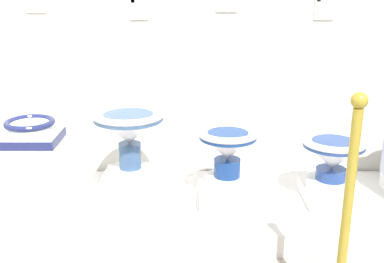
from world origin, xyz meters
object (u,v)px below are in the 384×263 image
Objects in this scene: plinth_block_tall_cobalt at (224,192)px; info_placard_fifth at (322,7)px; plinth_block_leftmost at (35,191)px; info_placard_fourth at (224,2)px; antique_toilet_squat_floral at (330,156)px; info_placard_second at (33,2)px; info_placard_third at (137,8)px; antique_toilet_leftmost at (30,152)px; plinth_block_rightmost at (129,187)px; antique_toilet_rightmost at (127,129)px; antique_toilet_tall_cobalt at (225,148)px; plinth_block_squat_floral at (327,194)px.

info_placard_fifth is at bearing 37.43° from plinth_block_tall_cobalt.
info_placard_fifth reaches higher than plinth_block_tall_cobalt.
plinth_block_leftmost is 2.31× the size of info_placard_fifth.
antique_toilet_squat_floral is at bearing -37.69° from info_placard_fourth.
plinth_block_tall_cobalt is 1.21m from info_placard_fourth.
info_placard_fourth is at bearing 19.37° from plinth_block_leftmost.
plinth_block_tall_cobalt is 2.65× the size of info_placard_second.
info_placard_third is at bearing -0.00° from info_placard_second.
info_placard_fourth reaches higher than antique_toilet_leftmost.
antique_toilet_squat_floral is (0.63, 0.01, 0.23)m from plinth_block_tall_cobalt.
info_placard_third is (-0.55, 0.49, 1.07)m from plinth_block_tall_cobalt.
antique_toilet_squat_floral is (1.21, -0.01, 0.20)m from plinth_block_rightmost.
antique_toilet_leftmost is 1.81m from antique_toilet_squat_floral.
antique_toilet_rightmost reaches higher than antique_toilet_tall_cobalt.
info_placard_second is (-0.63, 0.47, 0.71)m from antique_toilet_rightmost.
plinth_block_rightmost is (0.60, -0.05, -0.21)m from antique_toilet_leftmost.
antique_toilet_leftmost is 1.11× the size of antique_toilet_squat_floral.
info_placard_second reaches higher than antique_toilet_tall_cobalt.
plinth_block_rightmost is at bearing 178.44° from plinth_block_tall_cobalt.
info_placard_fifth reaches higher than plinth_block_leftmost.
antique_toilet_tall_cobalt is at bearing -1.56° from plinth_block_rightmost.
plinth_block_rightmost is 2.50× the size of info_placard_fourth.
plinth_block_rightmost is 1.21m from plinth_block_squat_floral.
info_placard_fifth is at bearing 21.17° from antique_toilet_rightmost.
info_placard_fourth reaches higher than plinth_block_leftmost.
info_placard_second reaches higher than plinth_block_squat_floral.
antique_toilet_squat_floral is at bearing -1.92° from antique_toilet_leftmost.
plinth_block_leftmost is 1.05× the size of plinth_block_rightmost.
info_placard_fifth is (0.63, 0.00, -0.03)m from info_placard_fourth.
plinth_block_leftmost is 0.93× the size of plinth_block_squat_floral.
plinth_block_rightmost is at bearing -5.13° from antique_toilet_leftmost.
info_placard_second is at bearing 158.03° from antique_toilet_tall_cobalt.
plinth_block_squat_floral is at bearing -0.32° from antique_toilet_rightmost.
plinth_block_rightmost is at bearing -36.92° from info_placard_second.
plinth_block_rightmost is 1.31m from info_placard_fourth.
plinth_block_rightmost is 2.19× the size of info_placard_fifth.
plinth_block_squat_floral is (0.63, 0.01, -0.02)m from plinth_block_tall_cobalt.
antique_toilet_rightmost is (0.00, 0.00, 0.37)m from plinth_block_rightmost.
antique_toilet_rightmost is 1.28m from plinth_block_squat_floral.
plinth_block_squat_floral is 2.47× the size of info_placard_fifth.
info_placard_fourth is at bearing -0.00° from info_placard_second.
info_placard_third is 1.19m from info_placard_fifth.
info_placard_fourth reaches higher than plinth_block_rightmost.
antique_toilet_leftmost is at bearing 0.00° from plinth_block_leftmost.
plinth_block_tall_cobalt is 2.31× the size of info_placard_fifth.
plinth_block_squat_floral is (1.21, -0.01, -0.05)m from plinth_block_rightmost.
plinth_block_leftmost is 0.95× the size of antique_toilet_squat_floral.
antique_toilet_leftmost is 1.17× the size of plinth_block_tall_cobalt.
plinth_block_squat_floral is 1.67m from info_placard_third.
antique_toilet_squat_floral is at bearing -90.92° from info_placard_fifth.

